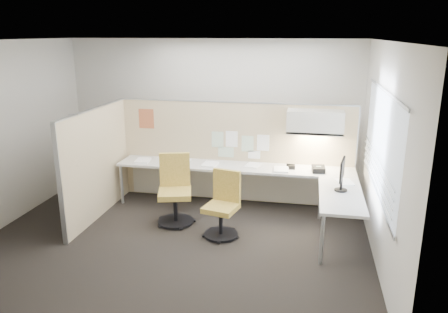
% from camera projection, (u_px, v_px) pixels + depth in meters
% --- Properties ---
extents(floor, '(5.50, 4.50, 0.01)m').
position_uv_depth(floor, '(179.00, 235.00, 6.50)').
color(floor, black).
rests_on(floor, ground).
extents(ceiling, '(5.50, 4.50, 0.01)m').
position_uv_depth(ceiling, '(173.00, 40.00, 5.73)').
color(ceiling, white).
rests_on(ceiling, wall_back).
extents(wall_back, '(5.50, 0.02, 2.80)m').
position_uv_depth(wall_back, '(212.00, 115.00, 8.23)').
color(wall_back, beige).
rests_on(wall_back, ground).
extents(wall_front, '(5.50, 0.02, 2.80)m').
position_uv_depth(wall_front, '(103.00, 203.00, 3.99)').
color(wall_front, beige).
rests_on(wall_front, ground).
extents(wall_left, '(0.02, 4.50, 2.80)m').
position_uv_depth(wall_left, '(3.00, 135.00, 6.63)').
color(wall_left, beige).
rests_on(wall_left, ground).
extents(wall_right, '(0.02, 4.50, 2.80)m').
position_uv_depth(wall_right, '(382.00, 154.00, 5.59)').
color(wall_right, beige).
rests_on(wall_right, ground).
extents(window_pane, '(0.01, 2.80, 1.30)m').
position_uv_depth(window_pane, '(381.00, 143.00, 5.55)').
color(window_pane, '#9AA8B3').
rests_on(window_pane, wall_right).
extents(partition_back, '(4.10, 0.06, 1.75)m').
position_uv_depth(partition_back, '(235.00, 152.00, 7.66)').
color(partition_back, beige).
rests_on(partition_back, floor).
extents(partition_left, '(0.06, 2.20, 1.75)m').
position_uv_depth(partition_left, '(97.00, 163.00, 7.01)').
color(partition_left, beige).
rests_on(partition_left, floor).
extents(desk, '(4.00, 2.07, 0.73)m').
position_uv_depth(desk, '(252.00, 177.00, 7.21)').
color(desk, beige).
rests_on(desk, floor).
extents(overhead_bin, '(0.90, 0.36, 0.38)m').
position_uv_depth(overhead_bin, '(315.00, 122.00, 7.03)').
color(overhead_bin, beige).
rests_on(overhead_bin, partition_back).
extents(task_light_strip, '(0.60, 0.06, 0.02)m').
position_uv_depth(task_light_strip, '(314.00, 135.00, 7.09)').
color(task_light_strip, '#FFEABF').
rests_on(task_light_strip, overhead_bin).
extents(pinned_papers, '(1.01, 0.00, 0.47)m').
position_uv_depth(pinned_papers, '(239.00, 144.00, 7.57)').
color(pinned_papers, '#8CBF8C').
rests_on(pinned_papers, partition_back).
extents(poster, '(0.28, 0.00, 0.35)m').
position_uv_depth(poster, '(146.00, 119.00, 7.78)').
color(poster, orange).
rests_on(poster, partition_back).
extents(chair_left, '(0.61, 0.63, 1.07)m').
position_uv_depth(chair_left, '(175.00, 192.00, 6.83)').
color(chair_left, black).
rests_on(chair_left, floor).
extents(chair_right, '(0.53, 0.55, 0.95)m').
position_uv_depth(chair_right, '(223.00, 206.00, 6.39)').
color(chair_right, black).
rests_on(chair_right, floor).
extents(monitor, '(0.18, 0.44, 0.46)m').
position_uv_depth(monitor, '(342.00, 173.00, 6.14)').
color(monitor, black).
rests_on(monitor, desk).
extents(phone, '(0.23, 0.22, 0.12)m').
position_uv_depth(phone, '(318.00, 169.00, 7.02)').
color(phone, black).
rests_on(phone, desk).
extents(stapler, '(0.14, 0.05, 0.05)m').
position_uv_depth(stapler, '(291.00, 165.00, 7.31)').
color(stapler, black).
rests_on(stapler, desk).
extents(tape_dispenser, '(0.11, 0.08, 0.06)m').
position_uv_depth(tape_dispenser, '(292.00, 167.00, 7.19)').
color(tape_dispenser, black).
rests_on(tape_dispenser, desk).
extents(coat_hook, '(0.18, 0.44, 1.33)m').
position_uv_depth(coat_hook, '(70.00, 139.00, 6.32)').
color(coat_hook, silver).
rests_on(coat_hook, partition_left).
extents(paper_stack_0, '(0.26, 0.32, 0.03)m').
position_uv_depth(paper_stack_0, '(143.00, 161.00, 7.61)').
color(paper_stack_0, white).
rests_on(paper_stack_0, desk).
extents(paper_stack_1, '(0.26, 0.32, 0.02)m').
position_uv_depth(paper_stack_1, '(182.00, 161.00, 7.63)').
color(paper_stack_1, white).
rests_on(paper_stack_1, desk).
extents(paper_stack_2, '(0.26, 0.32, 0.04)m').
position_uv_depth(paper_stack_2, '(210.00, 165.00, 7.38)').
color(paper_stack_2, white).
rests_on(paper_stack_2, desk).
extents(paper_stack_3, '(0.29, 0.34, 0.01)m').
position_uv_depth(paper_stack_3, '(253.00, 165.00, 7.39)').
color(paper_stack_3, white).
rests_on(paper_stack_3, desk).
extents(paper_stack_4, '(0.26, 0.32, 0.03)m').
position_uv_depth(paper_stack_4, '(281.00, 170.00, 7.13)').
color(paper_stack_4, white).
rests_on(paper_stack_4, desk).
extents(paper_stack_5, '(0.29, 0.34, 0.02)m').
position_uv_depth(paper_stack_5, '(345.00, 182.00, 6.54)').
color(paper_stack_5, white).
rests_on(paper_stack_5, desk).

